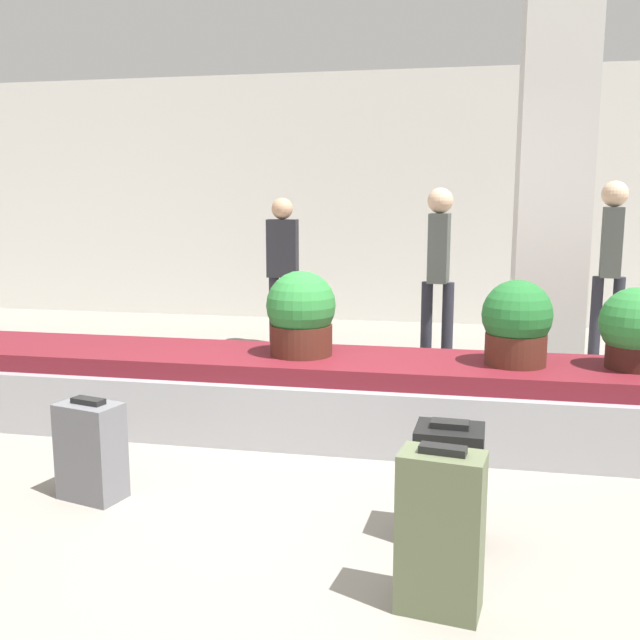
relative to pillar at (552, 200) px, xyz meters
The scene contains 13 objects.
ground_plane 3.45m from the pillar, 121.95° to the right, with size 18.00×18.00×0.00m, color gray.
back_wall 3.76m from the pillar, 115.47° to the left, with size 18.00×0.06×3.20m.
carousel 2.43m from the pillar, 142.75° to the right, with size 6.78×0.97×0.54m.
pillar is the anchor object (origin of this frame).
suitcase_0 3.08m from the pillar, 104.69° to the right, with size 0.33×0.28×0.59m.
suitcase_1 3.60m from the pillar, 102.39° to the right, with size 0.35×0.24×0.68m.
suitcase_3 3.90m from the pillar, 135.33° to the right, with size 0.38×0.29×0.56m.
potted_plant_0 1.50m from the pillar, 70.96° to the right, with size 0.45×0.45×0.52m.
potted_plant_1 2.27m from the pillar, 145.28° to the right, with size 0.48×0.48×0.58m.
potted_plant_2 1.50m from the pillar, 104.41° to the right, with size 0.45×0.45×0.56m.
traveler_0 1.40m from the pillar, 134.40° to the left, with size 0.31×0.33×1.71m.
traveler_1 3.02m from the pillar, 150.29° to the left, with size 0.33×0.23×1.61m.
traveler_2 1.69m from the pillar, 62.54° to the left, with size 0.31×0.34×1.77m.
Camera 1 is at (0.94, -3.34, 1.61)m, focal length 40.00 mm.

